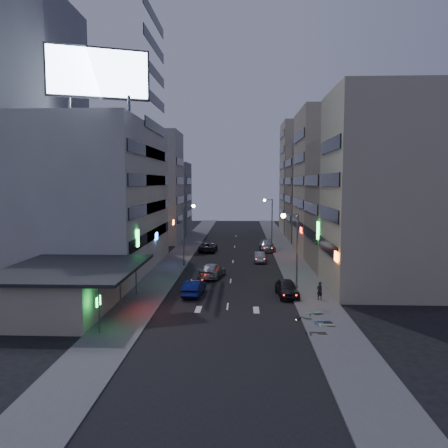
# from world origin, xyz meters

# --- Properties ---
(ground) EXTENTS (180.00, 180.00, 0.00)m
(ground) POSITION_xyz_m (0.00, 0.00, 0.00)
(ground) COLOR black
(ground) RESTS_ON ground
(sidewalk_left) EXTENTS (4.00, 120.00, 0.12)m
(sidewalk_left) POSITION_xyz_m (-8.00, 30.00, 0.06)
(sidewalk_left) COLOR #4C4C4F
(sidewalk_left) RESTS_ON ground
(sidewalk_right) EXTENTS (4.00, 120.00, 0.12)m
(sidewalk_right) POSITION_xyz_m (8.00, 30.00, 0.06)
(sidewalk_right) COLOR #4C4C4F
(sidewalk_right) RESTS_ON ground
(food_court) EXTENTS (11.00, 13.00, 3.88)m
(food_court) POSITION_xyz_m (-13.90, 2.00, 1.98)
(food_court) COLOR tan
(food_court) RESTS_ON ground
(white_building) EXTENTS (14.00, 24.00, 18.00)m
(white_building) POSITION_xyz_m (-17.00, 20.00, 9.00)
(white_building) COLOR #B3B3AE
(white_building) RESTS_ON ground
(grey_tower) EXTENTS (10.00, 14.00, 34.00)m
(grey_tower) POSITION_xyz_m (-26.00, 23.00, 17.00)
(grey_tower) COLOR gray
(grey_tower) RESTS_ON ground
(shophouse_near) EXTENTS (10.00, 11.00, 20.00)m
(shophouse_near) POSITION_xyz_m (15.00, 10.50, 10.00)
(shophouse_near) COLOR tan
(shophouse_near) RESTS_ON ground
(shophouse_mid) EXTENTS (11.00, 12.00, 16.00)m
(shophouse_mid) POSITION_xyz_m (15.50, 22.00, 8.00)
(shophouse_mid) COLOR gray
(shophouse_mid) RESTS_ON ground
(shophouse_far) EXTENTS (10.00, 14.00, 22.00)m
(shophouse_far) POSITION_xyz_m (15.00, 35.00, 11.00)
(shophouse_far) COLOR tan
(shophouse_far) RESTS_ON ground
(far_left_a) EXTENTS (11.00, 10.00, 20.00)m
(far_left_a) POSITION_xyz_m (-15.50, 45.00, 10.00)
(far_left_a) COLOR #B3B3AE
(far_left_a) RESTS_ON ground
(far_left_b) EXTENTS (12.00, 10.00, 15.00)m
(far_left_b) POSITION_xyz_m (-16.00, 58.00, 7.50)
(far_left_b) COLOR gray
(far_left_b) RESTS_ON ground
(far_right_a) EXTENTS (11.00, 12.00, 18.00)m
(far_right_a) POSITION_xyz_m (15.50, 50.00, 9.00)
(far_right_a) COLOR gray
(far_right_a) RESTS_ON ground
(far_right_b) EXTENTS (12.00, 12.00, 24.00)m
(far_right_b) POSITION_xyz_m (16.00, 64.00, 12.00)
(far_right_b) COLOR tan
(far_right_b) RESTS_ON ground
(billboard) EXTENTS (9.52, 3.75, 6.20)m
(billboard) POSITION_xyz_m (-12.99, 9.97, 21.66)
(billboard) COLOR #595B60
(billboard) RESTS_ON white_building
(street_lamp_right_near) EXTENTS (1.60, 0.44, 8.02)m
(street_lamp_right_near) POSITION_xyz_m (5.90, 6.00, 5.36)
(street_lamp_right_near) COLOR #595B60
(street_lamp_right_near) RESTS_ON sidewalk_right
(street_lamp_left) EXTENTS (1.60, 0.44, 8.02)m
(street_lamp_left) POSITION_xyz_m (-5.90, 22.00, 5.36)
(street_lamp_left) COLOR #595B60
(street_lamp_left) RESTS_ON sidewalk_left
(street_lamp_right_far) EXTENTS (1.60, 0.44, 8.02)m
(street_lamp_right_far) POSITION_xyz_m (5.90, 40.00, 5.36)
(street_lamp_right_far) COLOR #595B60
(street_lamp_right_far) RESTS_ON sidewalk_right
(parked_car_right_near) EXTENTS (2.25, 4.83, 1.60)m
(parked_car_right_near) POSITION_xyz_m (5.60, 7.67, 0.80)
(parked_car_right_near) COLOR black
(parked_car_right_near) RESTS_ON ground
(parked_car_right_mid) EXTENTS (1.46, 4.08, 1.34)m
(parked_car_right_mid) POSITION_xyz_m (3.68, 25.75, 0.67)
(parked_car_right_mid) COLOR #A1A4A9
(parked_car_right_mid) RESTS_ON ground
(parked_car_left) EXTENTS (2.85, 5.62, 1.52)m
(parked_car_left) POSITION_xyz_m (-4.12, 34.65, 0.76)
(parked_car_left) COLOR #2A2B2F
(parked_car_left) RESTS_ON ground
(parked_car_right_far) EXTENTS (2.59, 5.74, 1.63)m
(parked_car_right_far) POSITION_xyz_m (5.26, 35.72, 0.82)
(parked_car_right_far) COLOR gray
(parked_car_right_far) RESTS_ON ground
(road_car_blue) EXTENTS (2.04, 4.75, 1.52)m
(road_car_blue) POSITION_xyz_m (-3.40, 7.77, 0.76)
(road_car_blue) COLOR navy
(road_car_blue) RESTS_ON ground
(road_car_silver) EXTENTS (3.32, 5.91, 1.62)m
(road_car_silver) POSITION_xyz_m (-2.23, 15.77, 0.81)
(road_car_silver) COLOR #ABADB4
(road_car_silver) RESTS_ON ground
(person) EXTENTS (0.72, 0.63, 1.66)m
(person) POSITION_xyz_m (8.46, 6.28, 0.95)
(person) COLOR black
(person) RESTS_ON sidewalk_right
(scooter_black_a) EXTENTS (0.62, 1.82, 1.11)m
(scooter_black_a) POSITION_xyz_m (7.36, -2.71, 0.68)
(scooter_black_a) COLOR black
(scooter_black_a) RESTS_ON sidewalk_right
(scooter_silver_a) EXTENTS (0.96, 1.85, 1.08)m
(scooter_silver_a) POSITION_xyz_m (8.38, -1.06, 0.66)
(scooter_silver_a) COLOR #A9ABB1
(scooter_silver_a) RESTS_ON sidewalk_right
(scooter_blue) EXTENTS (0.77, 2.06, 1.24)m
(scooter_blue) POSITION_xyz_m (8.24, -0.16, 0.74)
(scooter_blue) COLOR navy
(scooter_blue) RESTS_ON sidewalk_right
(scooter_black_b) EXTENTS (1.17, 1.72, 1.00)m
(scooter_black_b) POSITION_xyz_m (6.89, 0.46, 0.62)
(scooter_black_b) COLOR black
(scooter_black_b) RESTS_ON sidewalk_right
(scooter_silver_b) EXTENTS (1.26, 2.15, 1.25)m
(scooter_silver_b) POSITION_xyz_m (7.82, 2.15, 0.74)
(scooter_silver_b) COLOR gray
(scooter_silver_b) RESTS_ON sidewalk_right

